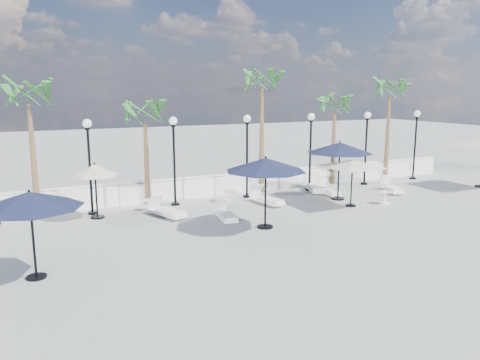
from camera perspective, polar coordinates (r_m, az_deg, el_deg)
name	(u,v)px	position (r m, az deg, el deg)	size (l,w,h in m)	color
ground	(331,235)	(16.61, 11.02, -6.61)	(100.00, 100.00, 0.00)	#999A95
balustrade	(238,184)	(22.73, -0.29, -0.44)	(26.00, 0.30, 1.01)	white
lamppost_1	(89,153)	(19.44, -17.94, 3.14)	(0.36, 0.36, 3.84)	black
lamppost_2	(174,148)	(20.21, -8.06, 3.84)	(0.36, 0.36, 3.84)	black
lamppost_3	(247,144)	(21.53, 0.86, 4.37)	(0.36, 0.36, 3.84)	black
lamppost_4	(311,141)	(23.30, 8.60, 4.75)	(0.36, 0.36, 3.84)	black
lamppost_5	(366,138)	(25.44, 15.15, 5.00)	(0.36, 0.36, 3.84)	black
lamppost_6	(416,135)	(27.85, 20.64, 5.17)	(0.36, 0.36, 3.84)	black
palm_0	(29,101)	(19.92, -24.38, 8.78)	(2.60, 2.60, 5.50)	brown
palm_1	(145,118)	(20.59, -11.52, 7.39)	(2.60, 2.60, 4.70)	brown
palm_2	(262,86)	(22.65, 2.72, 11.34)	(2.60, 2.60, 6.10)	brown
palm_3	(335,110)	(25.01, 11.48, 8.42)	(2.60, 2.60, 4.90)	brown
palm_4	(390,94)	(27.39, 17.82, 9.95)	(2.60, 2.60, 5.70)	brown
lounger_1	(226,215)	(18.12, -1.76, -4.23)	(0.78, 1.74, 0.63)	white
lounger_2	(167,211)	(18.81, -8.94, -3.70)	(1.25, 2.02, 0.72)	white
lounger_3	(267,199)	(20.64, 3.25, -2.29)	(0.91, 1.93, 0.70)	white
lounger_4	(328,191)	(22.79, 10.65, -1.28)	(0.68, 1.66, 0.61)	white
lounger_5	(314,186)	(23.48, 9.06, -0.70)	(1.38, 2.28, 0.81)	white
lounger_6	(391,188)	(24.17, 17.98, -0.89)	(1.15, 1.86, 0.66)	white
side_table_0	(148,204)	(19.90, -11.16, -2.88)	(0.46, 0.46, 0.45)	white
side_table_1	(225,194)	(21.08, -1.87, -1.70)	(0.58, 0.58, 0.57)	white
side_table_2	(385,196)	(21.61, 17.29, -1.90)	(0.57, 0.57, 0.56)	white
parasol_navy_left	(30,200)	(13.29, -24.25, -2.29)	(2.74, 2.74, 2.42)	black
parasol_navy_mid	(266,165)	(16.68, 3.15, 1.83)	(2.94, 2.94, 2.64)	black
parasol_navy_right	(340,148)	(21.58, 12.07, 3.83)	(3.01, 3.01, 2.70)	black
parasol_cream_sq_a	(353,160)	(20.47, 13.57, 2.37)	(4.43, 4.43, 2.17)	black
parasol_cream_small	(95,171)	(18.89, -17.28, 1.08)	(1.79, 1.79, 2.20)	black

